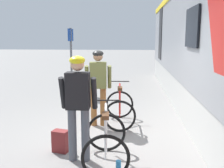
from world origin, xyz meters
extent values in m
plane|color=gray|center=(0.00, 0.00, 0.00)|extent=(80.00, 80.00, 0.00)
cube|color=black|center=(1.70, 0.27, 2.25)|extent=(0.04, 1.10, 0.80)
cube|color=black|center=(1.72, 6.72, 2.25)|extent=(0.03, 1.10, 2.29)
cylinder|color=#4C515B|center=(-0.47, -1.16, 0.45)|extent=(0.14, 0.14, 0.90)
cylinder|color=#4C515B|center=(-0.25, -1.15, 0.45)|extent=(0.14, 0.14, 0.90)
cube|color=black|center=(-0.36, -1.16, 1.20)|extent=(0.39, 0.25, 0.60)
cylinder|color=black|center=(-0.63, -1.12, 1.15)|extent=(0.10, 0.26, 0.56)
cylinder|color=black|center=(-0.11, -1.11, 1.15)|extent=(0.10, 0.26, 0.56)
sphere|color=tan|center=(-0.36, -1.16, 1.63)|extent=(0.22, 0.22, 0.22)
ellipsoid|color=yellow|center=(-0.36, -1.16, 1.69)|extent=(0.26, 0.28, 0.14)
cylinder|color=#935B2D|center=(-0.39, 0.63, 0.45)|extent=(0.14, 0.14, 0.90)
cylinder|color=#935B2D|center=(-0.17, 0.65, 0.45)|extent=(0.14, 0.14, 0.90)
cube|color=olive|center=(-0.28, 0.64, 1.20)|extent=(0.40, 0.27, 0.60)
cylinder|color=olive|center=(-0.54, 0.66, 1.15)|extent=(0.11, 0.27, 0.56)
cylinder|color=olive|center=(-0.02, 0.70, 1.15)|extent=(0.11, 0.27, 0.56)
sphere|color=#9E7051|center=(-0.28, 0.64, 1.63)|extent=(0.22, 0.22, 0.22)
ellipsoid|color=black|center=(-0.28, 0.64, 1.69)|extent=(0.28, 0.30, 0.14)
torus|color=black|center=(0.05, -0.76, 0.36)|extent=(0.71, 0.12, 0.71)
torus|color=black|center=(0.15, -1.78, 0.36)|extent=(0.71, 0.12, 0.71)
cylinder|color=white|center=(0.08, -1.12, 0.60)|extent=(0.11, 0.65, 0.63)
cylinder|color=white|center=(0.10, -1.24, 0.91)|extent=(0.12, 0.85, 0.04)
cylinder|color=white|center=(0.13, -1.54, 0.60)|extent=(0.07, 0.28, 0.62)
cylinder|color=white|center=(0.13, -1.60, 0.33)|extent=(0.06, 0.36, 0.08)
cylinder|color=white|center=(0.14, -1.72, 0.63)|extent=(0.04, 0.15, 0.56)
cylinder|color=white|center=(0.05, -0.79, 0.63)|extent=(0.04, 0.08, 0.55)
cylinder|color=black|center=(0.05, -0.81, 0.97)|extent=(0.48, 0.07, 0.02)
cube|color=#4C2D19|center=(0.14, -1.69, 0.96)|extent=(0.12, 0.25, 0.06)
torus|color=black|center=(0.19, 1.26, 0.36)|extent=(0.71, 0.09, 0.71)
torus|color=black|center=(0.25, 0.24, 0.36)|extent=(0.71, 0.09, 0.71)
cylinder|color=red|center=(0.21, 0.91, 0.60)|extent=(0.08, 0.65, 0.63)
cylinder|color=red|center=(0.22, 0.79, 0.91)|extent=(0.09, 0.85, 0.04)
cylinder|color=red|center=(0.23, 0.48, 0.60)|extent=(0.06, 0.28, 0.62)
cylinder|color=red|center=(0.24, 0.42, 0.33)|extent=(0.05, 0.36, 0.08)
cylinder|color=red|center=(0.24, 0.30, 0.63)|extent=(0.03, 0.14, 0.56)
cylinder|color=red|center=(0.19, 1.24, 0.63)|extent=(0.04, 0.08, 0.55)
cylinder|color=black|center=(0.19, 1.21, 0.97)|extent=(0.48, 0.05, 0.02)
cube|color=#4C2D19|center=(0.24, 0.33, 0.96)|extent=(0.11, 0.25, 0.06)
cube|color=maroon|center=(-0.77, -0.86, 0.20)|extent=(0.32, 0.25, 0.40)
cylinder|color=#338CCC|center=(0.32, -1.60, 0.12)|extent=(0.08, 0.08, 0.24)
cylinder|color=#595B60|center=(-1.78, 4.32, 1.20)|extent=(0.08, 0.08, 2.40)
cube|color=#193F99|center=(-1.78, 4.32, 2.15)|extent=(0.04, 0.70, 0.44)
camera|label=1|loc=(0.52, -5.21, 2.04)|focal=41.66mm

